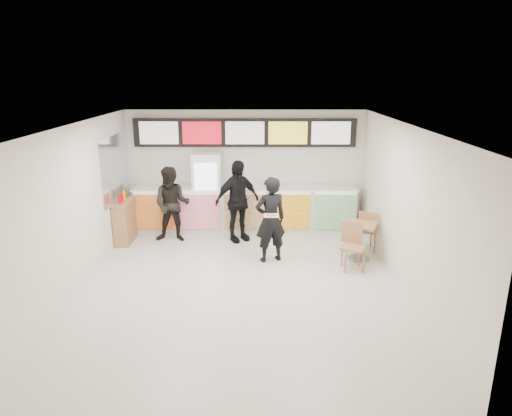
{
  "coord_description": "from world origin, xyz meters",
  "views": [
    {
      "loc": [
        0.32,
        -7.92,
        3.87
      ],
      "look_at": [
        0.28,
        1.2,
        1.16
      ],
      "focal_mm": 32.0,
      "sensor_mm": 36.0,
      "label": 1
    }
  ],
  "objects_px": {
    "drinks_fridge": "(208,192)",
    "cafe_table": "(360,235)",
    "customer_left": "(172,204)",
    "customer_mid": "(237,201)",
    "condiment_ledge": "(125,221)",
    "customer_main": "(270,220)",
    "service_counter": "(245,209)"
  },
  "relations": [
    {
      "from": "service_counter",
      "to": "drinks_fridge",
      "type": "distance_m",
      "value": 1.03
    },
    {
      "from": "cafe_table",
      "to": "condiment_ledge",
      "type": "height_order",
      "value": "condiment_ledge"
    },
    {
      "from": "customer_main",
      "to": "drinks_fridge",
      "type": "bearing_deg",
      "value": -71.68
    },
    {
      "from": "drinks_fridge",
      "to": "customer_main",
      "type": "relative_size",
      "value": 1.09
    },
    {
      "from": "service_counter",
      "to": "customer_main",
      "type": "relative_size",
      "value": 3.02
    },
    {
      "from": "condiment_ledge",
      "to": "service_counter",
      "type": "bearing_deg",
      "value": 16.18
    },
    {
      "from": "customer_mid",
      "to": "cafe_table",
      "type": "height_order",
      "value": "customer_mid"
    },
    {
      "from": "customer_left",
      "to": "condiment_ledge",
      "type": "xyz_separation_m",
      "value": [
        -1.13,
        -0.09,
        -0.38
      ]
    },
    {
      "from": "drinks_fridge",
      "to": "cafe_table",
      "type": "height_order",
      "value": "drinks_fridge"
    },
    {
      "from": "service_counter",
      "to": "customer_main",
      "type": "bearing_deg",
      "value": -73.09
    },
    {
      "from": "customer_mid",
      "to": "service_counter",
      "type": "bearing_deg",
      "value": 45.07
    },
    {
      "from": "customer_left",
      "to": "condiment_ledge",
      "type": "distance_m",
      "value": 1.19
    },
    {
      "from": "cafe_table",
      "to": "drinks_fridge",
      "type": "bearing_deg",
      "value": 175.67
    },
    {
      "from": "cafe_table",
      "to": "service_counter",
      "type": "bearing_deg",
      "value": 167.65
    },
    {
      "from": "service_counter",
      "to": "customer_mid",
      "type": "height_order",
      "value": "customer_mid"
    },
    {
      "from": "customer_left",
      "to": "cafe_table",
      "type": "bearing_deg",
      "value": -13.38
    },
    {
      "from": "customer_left",
      "to": "cafe_table",
      "type": "relative_size",
      "value": 1.07
    },
    {
      "from": "drinks_fridge",
      "to": "condiment_ledge",
      "type": "bearing_deg",
      "value": -156.12
    },
    {
      "from": "service_counter",
      "to": "customer_main",
      "type": "distance_m",
      "value": 2.05
    },
    {
      "from": "customer_main",
      "to": "customer_mid",
      "type": "distance_m",
      "value": 1.45
    },
    {
      "from": "customer_left",
      "to": "drinks_fridge",
      "type": "bearing_deg",
      "value": 46.19
    },
    {
      "from": "customer_mid",
      "to": "cafe_table",
      "type": "xyz_separation_m",
      "value": [
        2.66,
        -1.17,
        -0.41
      ]
    },
    {
      "from": "service_counter",
      "to": "customer_mid",
      "type": "distance_m",
      "value": 0.82
    },
    {
      "from": "customer_mid",
      "to": "cafe_table",
      "type": "distance_m",
      "value": 2.93
    },
    {
      "from": "customer_left",
      "to": "customer_mid",
      "type": "relative_size",
      "value": 0.92
    },
    {
      "from": "customer_main",
      "to": "customer_left",
      "type": "bearing_deg",
      "value": -47.49
    },
    {
      "from": "service_counter",
      "to": "condiment_ledge",
      "type": "height_order",
      "value": "condiment_ledge"
    },
    {
      "from": "customer_main",
      "to": "condiment_ledge",
      "type": "distance_m",
      "value": 3.61
    },
    {
      "from": "customer_main",
      "to": "customer_left",
      "type": "xyz_separation_m",
      "value": [
        -2.28,
        1.2,
        -0.02
      ]
    },
    {
      "from": "customer_left",
      "to": "cafe_table",
      "type": "xyz_separation_m",
      "value": [
        4.19,
        -1.13,
        -0.34
      ]
    },
    {
      "from": "service_counter",
      "to": "cafe_table",
      "type": "height_order",
      "value": "service_counter"
    },
    {
      "from": "customer_left",
      "to": "service_counter",
      "type": "bearing_deg",
      "value": 25.02
    }
  ]
}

